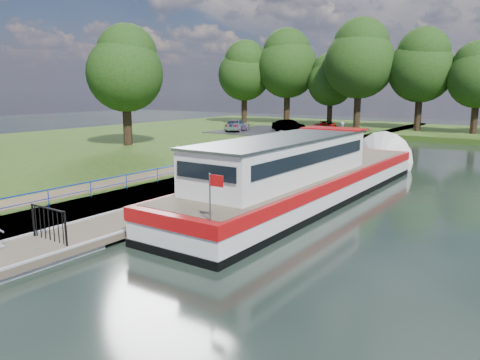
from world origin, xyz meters
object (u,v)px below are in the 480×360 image
Objects in this scene: car_c at (237,125)px; car_b at (289,126)px; barge at (313,176)px; car_d at (324,126)px; car_a at (320,129)px; pontoon at (238,190)px.

car_b is at bearing -168.15° from car_c.
car_c is (-4.94, -2.60, -0.01)m from car_b.
car_b is at bearing 121.55° from barge.
barge is 27.37m from car_b.
car_b is 1.00× the size of car_d.
car_c is at bearing 132.90° from barge.
barge is 24.66m from car_a.
car_c is at bearing -151.79° from car_d.
barge is 28.29m from car_c.
car_a is at bearing -89.09° from car_b.
car_c is (-8.98, -1.70, 0.04)m from car_a.
car_d is at bearing -161.14° from car_c.
pontoon is at bearing -143.15° from car_b.
pontoon is at bearing -158.47° from barge.
pontoon is at bearing -52.30° from car_a.
car_a is at bearing -77.41° from car_d.
car_a is (-6.68, 23.84, 1.24)m from pontoon.
pontoon is 3.97m from barge.
pontoon is 1.42× the size of barge.
car_c is (-19.25, 20.72, 0.37)m from barge.
car_a is at bearing 114.62° from barge.
pontoon is 7.00× the size of car_c.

